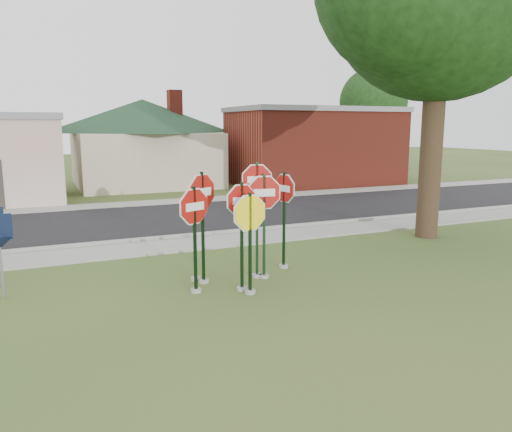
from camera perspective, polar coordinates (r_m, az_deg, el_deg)
name	(u,v)px	position (r m, az deg, el deg)	size (l,w,h in m)	color
ground	(265,302)	(10.55, 1.09, -9.81)	(120.00, 120.00, 0.00)	#35521F
sidewalk_near	(190,244)	(15.50, -7.53, -3.22)	(60.00, 1.60, 0.06)	gray
road	(157,220)	(19.77, -11.23, -0.43)	(60.00, 7.00, 0.04)	black
sidewalk_far	(136,204)	(23.93, -13.51, 1.35)	(60.00, 1.60, 0.06)	gray
curb	(181,237)	(16.43, -8.52, -2.33)	(60.00, 0.20, 0.14)	gray
stop_sign_center	(242,223)	(10.87, -1.65, -0.75)	(0.98, 0.24, 2.53)	gray
stop_sign_yellow	(250,230)	(10.69, -0.69, -1.59)	(1.10, 0.24, 2.35)	gray
stop_sign_left	(195,225)	(10.83, -7.04, -0.98)	(1.01, 0.46, 2.47)	gray
stop_sign_right	(264,210)	(11.77, 0.93, 0.63)	(1.10, 0.24, 2.64)	gray
stop_sign_back_right	(257,204)	(11.80, 0.12, 1.39)	(0.98, 0.26, 2.88)	gray
stop_sign_back_left	(202,210)	(11.44, -6.14, 0.67)	(1.02, 0.60, 2.73)	gray
stop_sign_far_right	(284,207)	(12.66, 3.23, 0.99)	(0.27, 0.98, 2.58)	gray
stop_sign_far_left	(195,225)	(11.72, -7.04, -1.06)	(0.79, 0.67, 2.22)	gray
building_house	(143,125)	(31.59, -12.76, 10.07)	(11.60, 11.60, 6.20)	#BFB798
building_brick	(314,145)	(31.92, 6.69, 8.02)	(10.20, 6.20, 4.75)	maroon
bg_tree_right	(373,102)	(43.74, 13.26, 12.57)	(5.60, 5.60, 8.40)	#2F1F15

